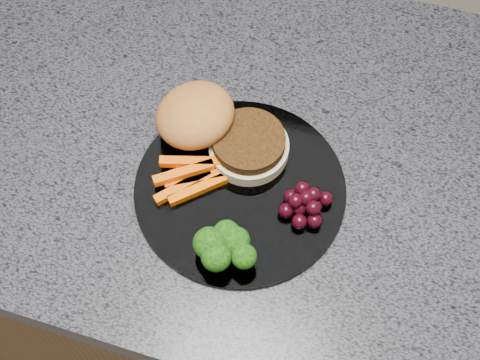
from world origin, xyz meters
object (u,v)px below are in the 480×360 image
Objects in this scene: island_cabinet at (208,259)px; burger at (214,128)px; plate at (240,189)px; grape_bunch at (305,204)px.

island_cabinet is 0.50m from burger.
plate is (0.09, -0.08, 0.47)m from island_cabinet.
plate is 0.08m from grape_bunch.
island_cabinet is at bearing 139.23° from plate.
grape_bunch is at bearing -3.06° from plate.
burger is 2.93× the size of grape_bunch.
burger is at bearing 131.35° from plate.
grape_bunch reaches higher than plate.
grape_bunch is at bearing -25.22° from island_cabinet.
burger is (-0.05, 0.06, 0.03)m from plate.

